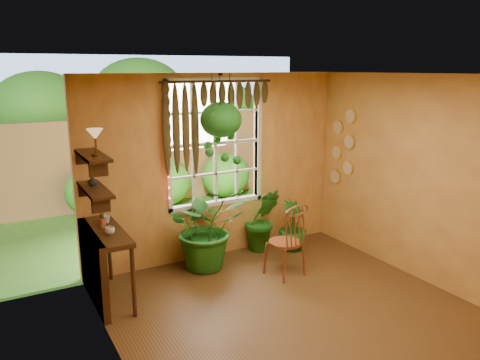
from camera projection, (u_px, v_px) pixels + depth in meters
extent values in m
plane|color=brown|center=(307.00, 322.00, 5.23)|extent=(4.50, 4.50, 0.00)
plane|color=white|center=(316.00, 75.00, 4.60)|extent=(4.50, 4.50, 0.00)
plane|color=gold|center=(216.00, 167.00, 6.83)|extent=(4.00, 0.00, 4.00)
plane|color=gold|center=(122.00, 239.00, 3.97)|extent=(0.00, 4.50, 4.50)
plane|color=gold|center=(439.00, 184.00, 5.86)|extent=(0.00, 4.50, 4.50)
cube|color=silver|center=(215.00, 143.00, 6.77)|extent=(1.52, 0.10, 1.86)
cube|color=white|center=(214.00, 143.00, 6.79)|extent=(1.38, 0.01, 1.78)
cylinder|color=#371E0F|center=(218.00, 81.00, 6.47)|extent=(1.70, 0.04, 0.04)
cube|color=#371E0F|center=(105.00, 232.00, 5.54)|extent=(0.40, 1.20, 0.06)
cube|color=#371E0F|center=(94.00, 268.00, 5.56)|extent=(0.08, 1.18, 0.90)
cylinder|color=#371E0F|center=(133.00, 281.00, 5.25)|extent=(0.05, 0.05, 0.86)
cylinder|color=#371E0F|center=(109.00, 249.00, 6.18)|extent=(0.05, 0.05, 0.86)
cube|color=#371E0F|center=(95.00, 190.00, 5.38)|extent=(0.25, 0.90, 0.04)
cube|color=#371E0F|center=(92.00, 155.00, 5.28)|extent=(0.25, 0.90, 0.04)
cube|color=#2D601B|center=(126.00, 185.00, 11.40)|extent=(14.00, 10.00, 0.04)
cube|color=#986A48|center=(148.00, 160.00, 9.65)|extent=(12.00, 0.10, 1.80)
plane|color=#8DB0EC|center=(105.00, 114.00, 12.56)|extent=(12.00, 0.00, 12.00)
cylinder|color=brown|center=(285.00, 243.00, 6.33)|extent=(0.51, 0.51, 0.04)
torus|color=brown|center=(296.00, 210.00, 6.07)|extent=(0.42, 0.11, 0.42)
imported|color=#154311|center=(207.00, 227.00, 6.53)|extent=(1.23, 1.11, 1.21)
imported|color=#154311|center=(262.00, 220.00, 7.18)|extent=(0.64, 0.57, 0.99)
imported|color=#154311|center=(293.00, 226.00, 7.22)|extent=(0.57, 0.57, 0.78)
ellipsoid|color=black|center=(221.00, 126.00, 6.46)|extent=(0.34, 0.34, 0.21)
ellipsoid|color=#154311|center=(221.00, 120.00, 6.44)|extent=(0.58, 0.58, 0.49)
imported|color=silver|center=(110.00, 231.00, 5.37)|extent=(0.11, 0.11, 0.09)
imported|color=beige|center=(106.00, 219.00, 5.77)|extent=(0.10, 0.10, 0.09)
cylinder|color=brown|center=(102.00, 223.00, 5.61)|extent=(0.08, 0.08, 0.10)
imported|color=#B2AD99|center=(93.00, 181.00, 5.47)|extent=(0.12, 0.12, 0.12)
cylinder|color=brown|center=(96.00, 154.00, 5.16)|extent=(0.10, 0.10, 0.03)
cylinder|color=brown|center=(96.00, 146.00, 5.14)|extent=(0.02, 0.02, 0.18)
cone|color=slate|center=(95.00, 134.00, 5.11)|extent=(0.18, 0.18, 0.12)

